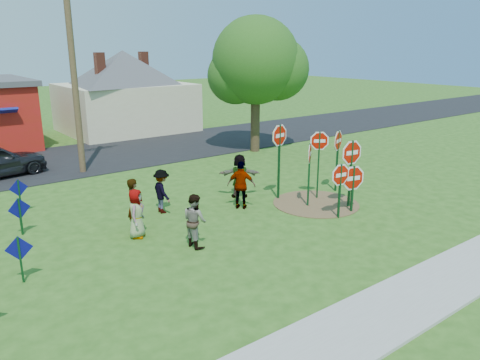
% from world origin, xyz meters
% --- Properties ---
extents(ground, '(120.00, 120.00, 0.00)m').
position_xyz_m(ground, '(0.00, 0.00, 0.00)').
color(ground, '#295317').
rests_on(ground, ground).
extents(sidewalk, '(22.00, 1.80, 0.08)m').
position_xyz_m(sidewalk, '(0.00, -7.20, 0.04)').
color(sidewalk, '#9E9E99').
rests_on(sidewalk, ground).
extents(road, '(120.00, 7.50, 0.04)m').
position_xyz_m(road, '(0.00, 11.50, 0.02)').
color(road, black).
rests_on(road, ground).
extents(dirt_patch, '(3.20, 3.20, 0.03)m').
position_xyz_m(dirt_patch, '(4.50, -1.00, 0.01)').
color(dirt_patch, brown).
rests_on(dirt_patch, ground).
extents(cream_house, '(9.40, 9.40, 6.50)m').
position_xyz_m(cream_house, '(5.50, 18.00, 2.92)').
color(cream_house, beige).
rests_on(cream_house, ground).
extents(stop_sign_a, '(1.02, 0.13, 2.04)m').
position_xyz_m(stop_sign_a, '(4.03, -2.50, 1.38)').
color(stop_sign_a, '#103D1D').
rests_on(stop_sign_a, ground).
extents(stop_sign_b, '(1.10, 0.21, 3.05)m').
position_xyz_m(stop_sign_b, '(3.77, 0.30, 2.21)').
color(stop_sign_b, '#103D1D').
rests_on(stop_sign_b, ground).
extents(stop_sign_c, '(0.80, 0.58, 2.75)m').
position_xyz_m(stop_sign_c, '(5.01, -0.56, 1.95)').
color(stop_sign_c, '#103D1D').
rests_on(stop_sign_c, ground).
extents(stop_sign_d, '(1.03, 0.42, 2.62)m').
position_xyz_m(stop_sign_d, '(6.34, -0.33, 1.88)').
color(stop_sign_d, '#103D1D').
rests_on(stop_sign_d, ground).
extents(stop_sign_e, '(1.17, 0.32, 1.85)m').
position_xyz_m(stop_sign_e, '(4.87, -2.37, 1.16)').
color(stop_sign_e, '#103D1D').
rests_on(stop_sign_e, ground).
extents(stop_sign_f, '(1.18, 0.19, 2.64)m').
position_xyz_m(stop_sign_f, '(5.19, -1.97, 1.87)').
color(stop_sign_f, '#103D1D').
rests_on(stop_sign_f, ground).
extents(stop_sign_g, '(0.79, 0.62, 2.49)m').
position_xyz_m(stop_sign_g, '(4.07, -1.00, 1.74)').
color(stop_sign_g, '#103D1D').
rests_on(stop_sign_g, ground).
extents(blue_diamond_b, '(0.64, 0.15, 1.24)m').
position_xyz_m(blue_diamond_b, '(-5.74, -0.79, 0.76)').
color(blue_diamond_b, '#103D1D').
rests_on(blue_diamond_b, ground).
extents(blue_diamond_c, '(0.68, 0.14, 1.21)m').
position_xyz_m(blue_diamond_c, '(-4.99, 2.50, 0.74)').
color(blue_diamond_c, '#103D1D').
rests_on(blue_diamond_c, ground).
extents(blue_diamond_d, '(0.63, 0.06, 1.27)m').
position_xyz_m(blue_diamond_d, '(-4.55, 4.50, 0.79)').
color(blue_diamond_d, '#103D1D').
rests_on(blue_diamond_d, ground).
extents(person_a, '(0.87, 0.89, 1.55)m').
position_xyz_m(person_a, '(-2.20, 0.13, 0.77)').
color(person_a, '#405080').
rests_on(person_a, ground).
extents(person_b, '(0.54, 0.71, 1.75)m').
position_xyz_m(person_b, '(-2.03, 0.61, 0.87)').
color(person_b, '#2A6E6C').
rests_on(person_b, ground).
extents(person_c, '(0.64, 0.80, 1.61)m').
position_xyz_m(person_c, '(-1.13, -1.52, 0.80)').
color(person_c, brown).
rests_on(person_c, ground).
extents(person_d, '(0.65, 1.05, 1.56)m').
position_xyz_m(person_d, '(-0.51, 1.65, 0.78)').
color(person_d, '#313235').
rests_on(person_d, ground).
extents(person_e, '(1.00, 1.05, 1.75)m').
position_xyz_m(person_e, '(1.97, 0.29, 0.88)').
color(person_e, '#47294E').
rests_on(person_e, ground).
extents(person_f, '(1.60, 1.32, 1.72)m').
position_xyz_m(person_f, '(2.73, 1.40, 0.86)').
color(person_f, '#1D482B').
rests_on(person_f, ground).
extents(utility_pole, '(2.25, 0.29, 9.18)m').
position_xyz_m(utility_pole, '(-0.87, 8.77, 4.83)').
color(utility_pole, '#4C3823').
rests_on(utility_pole, ground).
extents(leafy_tree, '(5.12, 4.67, 7.28)m').
position_xyz_m(leafy_tree, '(8.55, 7.48, 4.69)').
color(leafy_tree, '#382819').
rests_on(leafy_tree, ground).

